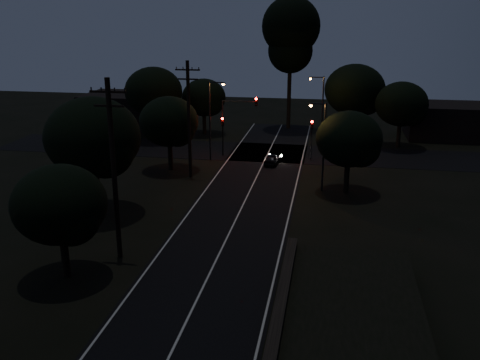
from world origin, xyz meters
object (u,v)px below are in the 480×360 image
(utility_pole_mid, at_px, (114,168))
(utility_pole_far, at_px, (189,118))
(streetlight_b, at_px, (321,108))
(car, at_px, (272,159))
(tall_pine, at_px, (291,34))
(signal_left, at_px, (223,129))
(streetlight_c, at_px, (322,141))
(streetlight_a, at_px, (212,115))
(signal_mast, at_px, (239,115))
(signal_right, at_px, (312,132))

(utility_pole_mid, height_order, utility_pole_far, utility_pole_mid)
(streetlight_b, relative_size, car, 2.57)
(utility_pole_far, distance_m, tall_pine, 24.87)
(signal_left, relative_size, streetlight_c, 0.55)
(streetlight_a, relative_size, car, 2.57)
(signal_mast, xyz_separation_m, streetlight_a, (-2.39, -1.99, 0.30))
(tall_pine, height_order, signal_left, tall_pine)
(utility_pole_mid, distance_m, signal_mast, 25.22)
(utility_pole_far, distance_m, streetlight_a, 6.10)
(utility_pole_far, xyz_separation_m, tall_pine, (7.00, 23.00, 6.35))
(utility_pole_mid, xyz_separation_m, signal_left, (1.40, 24.99, -2.90))
(utility_pole_mid, relative_size, streetlight_a, 1.38)
(car, bearing_deg, streetlight_c, 129.72)
(streetlight_c, height_order, car, streetlight_c)
(utility_pole_mid, relative_size, streetlight_b, 1.38)
(signal_left, relative_size, streetlight_a, 0.51)
(signal_mast, bearing_deg, utility_pole_mid, -97.04)
(streetlight_a, bearing_deg, utility_pole_mid, -91.73)
(signal_right, distance_m, car, 5.00)
(signal_mast, distance_m, streetlight_a, 3.13)
(utility_pole_mid, bearing_deg, signal_mast, 82.96)
(signal_mast, bearing_deg, signal_right, -0.03)
(signal_mast, distance_m, streetlight_b, 9.15)
(signal_right, height_order, streetlight_b, streetlight_b)
(utility_pole_far, distance_m, signal_left, 8.53)
(tall_pine, xyz_separation_m, car, (-0.09, -17.48, -11.31))
(tall_pine, height_order, signal_right, tall_pine)
(utility_pole_mid, height_order, signal_mast, utility_pole_mid)
(signal_mast, relative_size, car, 2.01)
(utility_pole_far, xyz_separation_m, streetlight_c, (11.83, -2.00, -1.13))
(utility_pole_mid, relative_size, streetlight_c, 1.47)
(signal_right, distance_m, streetlight_c, 10.18)
(signal_left, distance_m, signal_right, 9.20)
(utility_pole_mid, bearing_deg, car, 72.93)
(utility_pole_far, distance_m, streetlight_c, 12.05)
(signal_left, distance_m, signal_mast, 2.26)
(streetlight_a, distance_m, streetlight_b, 12.19)
(signal_right, bearing_deg, utility_pole_mid, -112.99)
(utility_pole_far, relative_size, streetlight_a, 1.31)
(signal_right, bearing_deg, signal_mast, 179.97)
(signal_left, height_order, car, signal_left)
(streetlight_b, height_order, car, streetlight_b)
(utility_pole_far, height_order, streetlight_a, utility_pole_far)
(streetlight_b, bearing_deg, signal_left, -157.95)
(utility_pole_mid, height_order, streetlight_a, utility_pole_mid)
(signal_right, height_order, car, signal_right)
(utility_pole_far, relative_size, streetlight_c, 1.40)
(streetlight_a, bearing_deg, car, -4.45)
(signal_right, height_order, streetlight_c, streetlight_c)
(streetlight_c, bearing_deg, signal_mast, 131.19)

